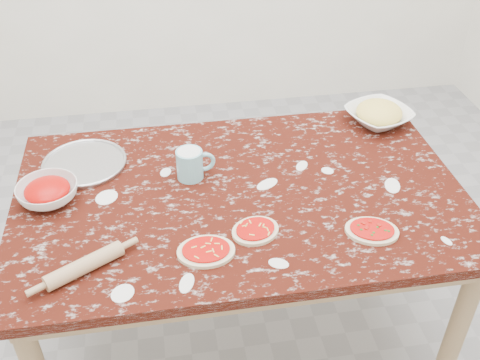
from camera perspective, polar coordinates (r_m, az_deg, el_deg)
name	(u,v)px	position (r m, az deg, el deg)	size (l,w,h in m)	color
ground	(240,326)	(2.53, 0.00, -14.67)	(4.00, 4.00, 0.00)	gray
worktable	(240,209)	(2.05, 0.00, -2.98)	(1.60, 1.00, 0.75)	black
pizza_tray	(85,164)	(2.21, -15.58, 1.62)	(0.31, 0.31, 0.01)	#B2B2B7
sauce_bowl	(48,193)	(2.05, -19.02, -1.25)	(0.21, 0.21, 0.07)	white
cheese_bowl	(379,116)	(2.45, 13.96, 6.34)	(0.26, 0.26, 0.06)	white
flour_mug	(191,164)	(2.04, -5.04, 1.67)	(0.15, 0.10, 0.11)	#79BECB
pizza_left	(206,251)	(1.76, -3.48, -7.26)	(0.19, 0.15, 0.02)	beige
pizza_mid	(255,231)	(1.83, 1.57, -5.18)	(0.19, 0.18, 0.02)	beige
pizza_right	(372,231)	(1.88, 13.31, -5.05)	(0.21, 0.18, 0.02)	beige
rolling_pin	(85,265)	(1.75, -15.59, -8.40)	(0.05, 0.05, 0.25)	tan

